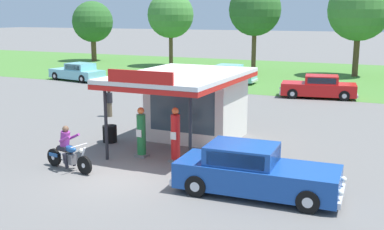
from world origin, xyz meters
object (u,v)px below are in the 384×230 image
at_px(gas_pump_nearside, 141,134).
at_px(featured_classic_sedan, 254,172).
at_px(motorcycle_with_rider, 68,152).
at_px(bystander_admiring_sedan, 162,85).
at_px(parked_car_back_row_far_left, 319,87).
at_px(bystander_standing_back_lot, 109,102).
at_px(gas_pump_offside, 175,137).
at_px(parked_car_back_row_left, 226,75).
at_px(spare_tire_stack, 110,134).
at_px(parked_car_back_row_right, 78,72).

xyz_separation_m(gas_pump_nearside, featured_classic_sedan, (5.05, -1.92, -0.19)).
xyz_separation_m(motorcycle_with_rider, bystander_admiring_sedan, (-3.97, 14.32, 0.17)).
relative_size(parked_car_back_row_far_left, bystander_standing_back_lot, 3.45).
bearing_deg(parked_car_back_row_far_left, motorcycle_with_rider, -105.82).
bearing_deg(gas_pump_nearside, motorcycle_with_rider, -121.99).
relative_size(parked_car_back_row_far_left, bystander_admiring_sedan, 3.31).
height_order(gas_pump_offside, bystander_standing_back_lot, gas_pump_offside).
bearing_deg(parked_car_back_row_left, spare_tire_stack, -84.27).
height_order(bystander_standing_back_lot, spare_tire_stack, bystander_standing_back_lot).
bearing_deg(parked_car_back_row_far_left, gas_pump_nearside, -103.07).
xyz_separation_m(gas_pump_nearside, parked_car_back_row_far_left, (3.77, 16.23, -0.19)).
bearing_deg(parked_car_back_row_left, parked_car_back_row_right, -162.05).
bearing_deg(bystander_standing_back_lot, parked_car_back_row_left, 85.82).
relative_size(featured_classic_sedan, parked_car_back_row_left, 1.00).
bearing_deg(gas_pump_offside, motorcycle_with_rider, -140.68).
xyz_separation_m(parked_car_back_row_far_left, bystander_standing_back_lot, (-9.05, -10.64, 0.09)).
distance_m(featured_classic_sedan, spare_tire_stack, 8.02).
distance_m(featured_classic_sedan, parked_car_back_row_left, 23.97).
distance_m(gas_pump_offside, parked_car_back_row_right, 23.85).
bearing_deg(motorcycle_with_rider, parked_car_back_row_right, 127.22).
bearing_deg(motorcycle_with_rider, bystander_standing_back_lot, 115.10).
bearing_deg(bystander_standing_back_lot, bystander_admiring_sedan, 91.90).
height_order(gas_pump_offside, bystander_admiring_sedan, gas_pump_offside).
xyz_separation_m(gas_pump_offside, spare_tire_stack, (-3.76, 1.26, -0.57)).
distance_m(gas_pump_nearside, featured_classic_sedan, 5.40).
xyz_separation_m(gas_pump_offside, featured_classic_sedan, (3.60, -1.92, -0.24)).
bearing_deg(featured_classic_sedan, gas_pump_nearside, 159.16).
distance_m(featured_classic_sedan, parked_car_back_row_right, 27.80).
distance_m(gas_pump_nearside, bystander_admiring_sedan, 13.09).
height_order(parked_car_back_row_left, spare_tire_stack, parked_car_back_row_left).
bearing_deg(parked_car_back_row_right, parked_car_back_row_left, 17.95).
bearing_deg(gas_pump_nearside, bystander_admiring_sedan, 114.77).
bearing_deg(spare_tire_stack, gas_pump_nearside, -28.68).
height_order(motorcycle_with_rider, bystander_standing_back_lot, motorcycle_with_rider).
distance_m(motorcycle_with_rider, bystander_standing_back_lot, 8.86).
bearing_deg(gas_pump_nearside, parked_car_back_row_left, 101.78).
xyz_separation_m(featured_classic_sedan, bystander_standing_back_lot, (-10.32, 7.51, 0.08)).
height_order(parked_car_back_row_right, bystander_admiring_sedan, bystander_admiring_sedan).
xyz_separation_m(featured_classic_sedan, spare_tire_stack, (-7.36, 3.18, -0.33)).
xyz_separation_m(featured_classic_sedan, parked_car_back_row_left, (-9.26, 22.11, -0.03)).
bearing_deg(gas_pump_offside, featured_classic_sedan, -28.11).
bearing_deg(bystander_admiring_sedan, featured_classic_sedan, -52.67).
distance_m(motorcycle_with_rider, parked_car_back_row_right, 23.67).
bearing_deg(spare_tire_stack, parked_car_back_row_far_left, 67.90).
bearing_deg(parked_car_back_row_left, bystander_admiring_sedan, -98.73).
bearing_deg(motorcycle_with_rider, bystander_admiring_sedan, 105.48).
relative_size(gas_pump_nearside, parked_car_back_row_far_left, 0.38).
height_order(parked_car_back_row_far_left, parked_car_back_row_left, parked_car_back_row_far_left).
bearing_deg(motorcycle_with_rider, parked_car_back_row_left, 96.78).
distance_m(motorcycle_with_rider, spare_tire_stack, 3.79).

